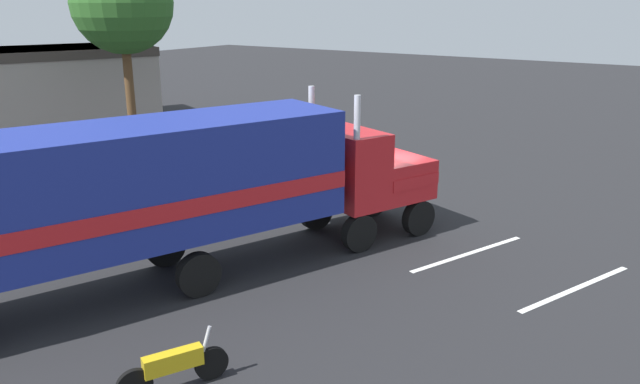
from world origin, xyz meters
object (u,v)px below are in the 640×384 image
Objects in this scene: semi_truck at (180,185)px; motorcycle at (174,367)px; person_bystander at (195,212)px; tree_left at (122,3)px.

semi_truck is 7.25× the size of motorcycle.
person_bystander is at bearing 41.80° from motorcycle.
motorcycle is at bearing -136.64° from semi_truck.
semi_truck is at bearing -141.03° from person_bystander.
tree_left is (9.99, 13.84, 4.22)m from semi_truck.
tree_left reaches higher than person_bystander.
motorcycle is 22.78m from tree_left.
tree_left is at bearing 51.75° from motorcycle.
person_bystander is at bearing -123.03° from tree_left.
semi_truck is 17.58m from tree_left.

